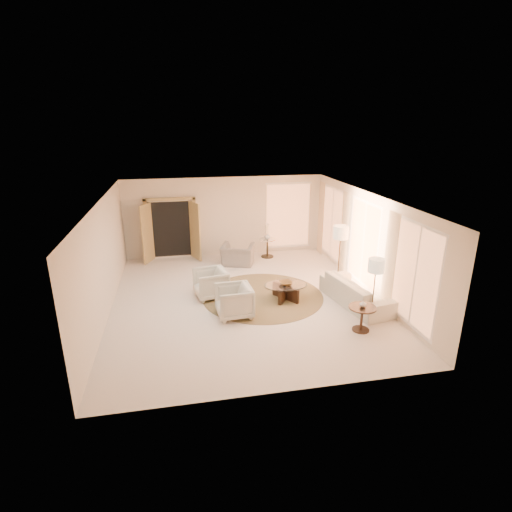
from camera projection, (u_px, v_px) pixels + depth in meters
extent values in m
cube|color=silver|center=(245.00, 300.00, 10.91)|extent=(7.00, 8.00, 0.02)
cube|color=white|center=(243.00, 198.00, 10.00)|extent=(7.00, 8.00, 0.02)
cube|color=beige|center=(225.00, 217.00, 14.17)|extent=(7.00, 0.04, 2.80)
cube|color=beige|center=(283.00, 323.00, 6.74)|extent=(7.00, 0.04, 2.80)
cube|color=beige|center=(104.00, 260.00, 9.81)|extent=(0.04, 8.00, 2.80)
cube|color=beige|center=(368.00, 243.00, 11.10)|extent=(0.04, 8.00, 2.80)
cube|color=tan|center=(171.00, 229.00, 13.82)|extent=(1.80, 0.12, 2.16)
cube|color=tan|center=(147.00, 234.00, 13.44)|extent=(0.35, 0.66, 2.00)
cube|color=tan|center=(195.00, 231.00, 13.73)|extent=(0.35, 0.66, 2.00)
cylinder|color=#43351E|center=(263.00, 296.00, 11.12)|extent=(3.70, 3.70, 0.01)
imported|color=beige|center=(356.00, 292.00, 10.57)|extent=(1.31, 2.45, 0.68)
imported|color=beige|center=(211.00, 282.00, 10.96)|extent=(0.92, 0.96, 0.87)
imported|color=beige|center=(234.00, 300.00, 9.87)|extent=(0.84, 0.89, 0.87)
imported|color=gray|center=(238.00, 251.00, 13.43)|extent=(1.22, 0.99, 0.92)
cube|color=black|center=(286.00, 293.00, 10.86)|extent=(0.57, 0.79, 0.40)
cube|color=black|center=(286.00, 293.00, 10.86)|extent=(0.59, 0.77, 0.40)
cylinder|color=white|center=(286.00, 285.00, 10.79)|extent=(1.21, 1.21, 0.02)
cylinder|color=black|center=(361.00, 330.00, 9.31)|extent=(0.40, 0.40, 0.03)
cylinder|color=black|center=(362.00, 319.00, 9.22)|extent=(0.06, 0.06, 0.57)
cylinder|color=black|center=(363.00, 307.00, 9.13)|extent=(0.64, 0.64, 0.03)
cylinder|color=#312A1D|center=(267.00, 256.00, 14.32)|extent=(0.44, 0.44, 0.03)
cylinder|color=#312A1D|center=(267.00, 248.00, 14.22)|extent=(0.07, 0.07, 0.63)
cylinder|color=white|center=(267.00, 239.00, 14.11)|extent=(0.57, 0.57, 0.03)
cylinder|color=#312A1D|center=(337.00, 284.00, 11.92)|extent=(0.30, 0.30, 0.03)
cylinder|color=#312A1D|center=(339.00, 260.00, 11.68)|extent=(0.03, 0.03, 1.52)
cylinder|color=beige|center=(341.00, 232.00, 11.40)|extent=(0.44, 0.44, 0.37)
cylinder|color=#312A1D|center=(371.00, 319.00, 9.81)|extent=(0.27, 0.27, 0.03)
cylinder|color=#312A1D|center=(373.00, 295.00, 9.60)|extent=(0.03, 0.03, 1.34)
cylinder|color=beige|center=(376.00, 265.00, 9.36)|extent=(0.38, 0.38, 0.33)
imported|color=brown|center=(286.00, 283.00, 10.77)|extent=(0.39, 0.39, 0.09)
imported|color=silver|center=(363.00, 304.00, 9.10)|extent=(0.17, 0.17, 0.16)
imported|color=silver|center=(267.00, 236.00, 14.07)|extent=(0.27, 0.27, 0.23)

